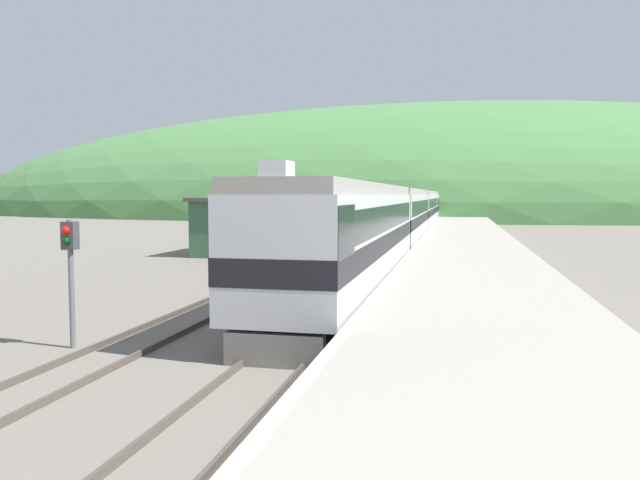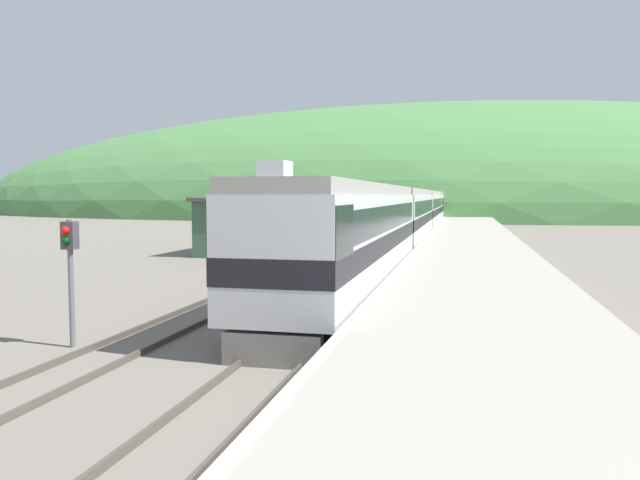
% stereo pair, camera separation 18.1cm
% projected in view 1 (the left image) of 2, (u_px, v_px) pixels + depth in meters
% --- Properties ---
extents(track_main, '(1.52, 180.00, 0.16)m').
position_uv_depth(track_main, '(420.00, 230.00, 67.61)').
color(track_main, '#4C443D').
rests_on(track_main, ground).
extents(track_siding, '(1.52, 180.00, 0.16)m').
position_uv_depth(track_siding, '(382.00, 230.00, 68.50)').
color(track_siding, '#4C443D').
rests_on(track_siding, ground).
extents(platform, '(6.25, 140.00, 0.98)m').
position_uv_depth(platform, '(466.00, 240.00, 47.09)').
color(platform, '#9E9689').
rests_on(platform, ground).
extents(distant_hills, '(211.97, 95.39, 44.18)m').
position_uv_depth(distant_hills, '(438.00, 214.00, 129.78)').
color(distant_hills, '#477A42').
rests_on(distant_hills, ground).
extents(station_shed, '(7.81, 6.22, 3.74)m').
position_uv_depth(station_shed, '(259.00, 226.00, 40.48)').
color(station_shed, '#385B42').
rests_on(station_shed, ground).
extents(express_train_lead_car, '(3.02, 20.95, 4.68)m').
position_uv_depth(express_train_lead_car, '(350.00, 235.00, 23.83)').
color(express_train_lead_car, black).
rests_on(express_train_lead_car, ground).
extents(carriage_second, '(3.01, 20.61, 4.32)m').
position_uv_depth(carriage_second, '(401.00, 216.00, 45.15)').
color(carriage_second, black).
rests_on(carriage_second, ground).
extents(carriage_third, '(3.01, 20.61, 4.32)m').
position_uv_depth(carriage_third, '(419.00, 210.00, 66.08)').
color(carriage_third, black).
rests_on(carriage_third, ground).
extents(carriage_fourth, '(3.01, 20.61, 4.32)m').
position_uv_depth(carriage_fourth, '(428.00, 206.00, 87.00)').
color(carriage_fourth, black).
rests_on(carriage_fourth, ground).
extents(carriage_fifth, '(3.01, 20.61, 4.32)m').
position_uv_depth(carriage_fifth, '(434.00, 204.00, 107.92)').
color(carriage_fifth, black).
rests_on(carriage_fifth, ground).
extents(siding_train, '(2.90, 36.41, 3.48)m').
position_uv_depth(siding_train, '(354.00, 221.00, 50.42)').
color(siding_train, black).
rests_on(siding_train, ground).
extents(signal_post_siding, '(0.36, 0.42, 3.29)m').
position_uv_depth(signal_post_siding, '(70.00, 256.00, 15.76)').
color(signal_post_siding, slate).
rests_on(signal_post_siding, ground).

